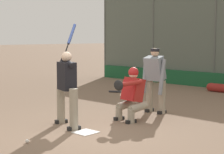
# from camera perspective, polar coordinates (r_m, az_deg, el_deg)

# --- Properties ---
(ground_plane) EXTENTS (160.00, 160.00, 0.00)m
(ground_plane) POSITION_cam_1_polar(r_m,az_deg,el_deg) (7.74, -4.05, -8.43)
(ground_plane) COLOR #7A604C
(home_plate_marker) EXTENTS (0.43, 0.43, 0.01)m
(home_plate_marker) POSITION_cam_1_polar(r_m,az_deg,el_deg) (7.74, -4.05, -8.39)
(home_plate_marker) COLOR white
(home_plate_marker) RESTS_ON ground_plane
(batter_at_plate) EXTENTS (0.89, 0.89, 2.25)m
(batter_at_plate) POSITION_cam_1_polar(r_m,az_deg,el_deg) (8.14, -6.88, -1.36)
(batter_at_plate) COLOR gray
(batter_at_plate) RESTS_ON ground_plane
(catcher_behind_plate) EXTENTS (0.68, 0.82, 1.25)m
(catcher_behind_plate) POSITION_cam_1_polar(r_m,az_deg,el_deg) (8.69, 2.89, -2.47)
(catcher_behind_plate) COLOR gray
(catcher_behind_plate) RESTS_ON ground_plane
(umpire_home) EXTENTS (0.68, 0.42, 1.66)m
(umpire_home) POSITION_cam_1_polar(r_m,az_deg,el_deg) (9.60, 6.56, -0.22)
(umpire_home) COLOR gray
(umpire_home) RESTS_ON ground_plane
(spare_bat_first_base_side) EXTENTS (0.79, 0.46, 0.07)m
(spare_bat_first_base_side) POSITION_cam_1_polar(r_m,az_deg,el_deg) (13.15, 0.86, -2.25)
(spare_bat_first_base_side) COLOR black
(spare_bat_first_base_side) RESTS_ON ground_plane
(baseball_loose) EXTENTS (0.07, 0.07, 0.07)m
(baseball_loose) POSITION_cam_1_polar(r_m,az_deg,el_deg) (7.15, -12.81, -9.51)
(baseball_loose) COLOR white
(baseball_loose) RESTS_ON ground_plane
(equipment_bag_dugout_side) EXTENTS (1.28, 0.30, 0.30)m
(equipment_bag_dugout_side) POSITION_cam_1_polar(r_m,az_deg,el_deg) (13.73, 16.59, -1.66)
(equipment_bag_dugout_side) COLOR maroon
(equipment_bag_dugout_side) RESTS_ON ground_plane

